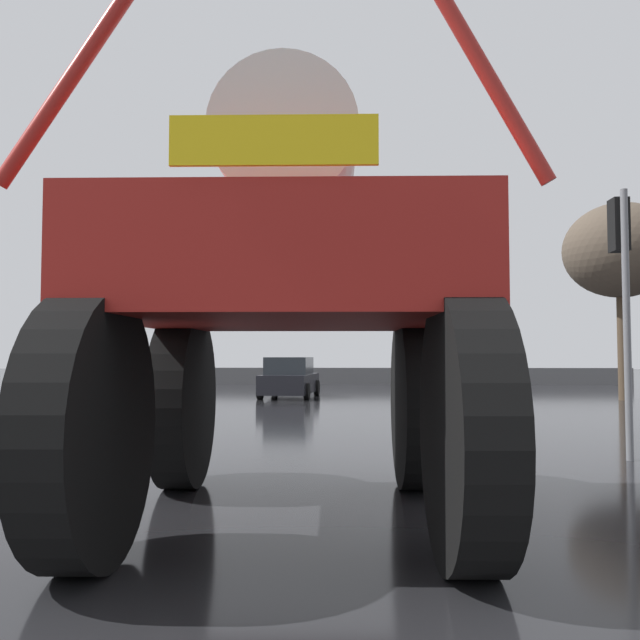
# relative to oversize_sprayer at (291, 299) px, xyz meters

# --- Properties ---
(ground_plane) EXTENTS (120.00, 120.00, 0.00)m
(ground_plane) POSITION_rel_oversize_sprayer_xyz_m (0.19, 11.64, -2.15)
(ground_plane) COLOR black
(oversize_sprayer) EXTENTS (4.17, 5.24, 4.75)m
(oversize_sprayer) POSITION_rel_oversize_sprayer_xyz_m (0.00, 0.00, 0.00)
(oversize_sprayer) COLOR black
(oversize_sprayer) RESTS_ON ground
(sedan_ahead) EXTENTS (2.15, 4.23, 1.52)m
(sedan_ahead) POSITION_rel_oversize_sprayer_xyz_m (-1.68, 18.77, -1.43)
(sedan_ahead) COLOR black
(sedan_ahead) RESTS_ON ground
(traffic_signal_near_right) EXTENTS (0.24, 0.54, 4.16)m
(traffic_signal_near_right) POSITION_rel_oversize_sprayer_xyz_m (4.83, 4.06, 0.89)
(traffic_signal_near_right) COLOR slate
(traffic_signal_near_right) RESTS_ON ground
(traffic_signal_far_left) EXTENTS (0.24, 0.55, 4.08)m
(traffic_signal_far_left) POSITION_rel_oversize_sprayer_xyz_m (4.40, 22.35, 0.83)
(traffic_signal_far_left) COLOR slate
(traffic_signal_far_left) RESTS_ON ground
(bare_tree_right) EXTENTS (3.99, 3.99, 7.04)m
(bare_tree_right) POSITION_rel_oversize_sprayer_xyz_m (10.29, 17.71, 3.17)
(bare_tree_right) COLOR #473828
(bare_tree_right) RESTS_ON ground
(roadside_barrier) EXTENTS (31.37, 0.24, 0.90)m
(roadside_barrier) POSITION_rel_oversize_sprayer_xyz_m (0.19, 30.45, -1.70)
(roadside_barrier) COLOR #59595B
(roadside_barrier) RESTS_ON ground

